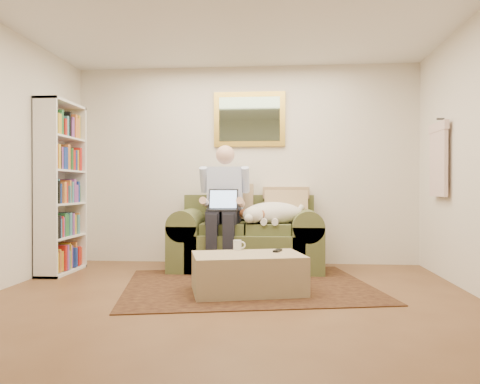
# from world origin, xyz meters

# --- Properties ---
(room_shell) EXTENTS (4.51, 5.00, 2.61)m
(room_shell) POSITION_xyz_m (0.00, 0.35, 1.30)
(room_shell) COLOR brown
(room_shell) RESTS_ON ground
(rug) EXTENTS (2.78, 2.40, 0.01)m
(rug) POSITION_xyz_m (0.14, 1.04, 0.01)
(rug) COLOR black
(rug) RESTS_ON room_shell
(sofa) EXTENTS (1.80, 0.92, 1.08)m
(sofa) POSITION_xyz_m (0.06, 2.01, 0.31)
(sofa) COLOR brown
(sofa) RESTS_ON room_shell
(seated_man) EXTENTS (0.59, 0.85, 1.52)m
(seated_man) POSITION_xyz_m (-0.21, 1.84, 0.76)
(seated_man) COLOR #8C9CD8
(seated_man) RESTS_ON sofa
(laptop) EXTENTS (0.35, 0.28, 0.25)m
(laptop) POSITION_xyz_m (-0.21, 1.78, 0.80)
(laptop) COLOR black
(laptop) RESTS_ON seated_man
(sleeping_dog) EXTENTS (0.74, 0.47, 0.28)m
(sleeping_dog) POSITION_xyz_m (0.38, 1.92, 0.69)
(sleeping_dog) COLOR white
(sleeping_dog) RESTS_ON sofa
(ottoman) EXTENTS (1.15, 0.88, 0.37)m
(ottoman) POSITION_xyz_m (0.16, 0.71, 0.19)
(ottoman) COLOR tan
(ottoman) RESTS_ON room_shell
(coffee_mug) EXTENTS (0.08, 0.08, 0.10)m
(coffee_mug) POSITION_xyz_m (0.03, 0.98, 0.42)
(coffee_mug) COLOR white
(coffee_mug) RESTS_ON ottoman
(tv_remote) EXTENTS (0.09, 0.16, 0.02)m
(tv_remote) POSITION_xyz_m (0.44, 0.89, 0.38)
(tv_remote) COLOR black
(tv_remote) RESTS_ON ottoman
(bookshelf) EXTENTS (0.28, 0.80, 2.00)m
(bookshelf) POSITION_xyz_m (-2.10, 1.60, 1.00)
(bookshelf) COLOR white
(bookshelf) RESTS_ON room_shell
(wall_mirror) EXTENTS (0.94, 0.04, 0.72)m
(wall_mirror) POSITION_xyz_m (0.06, 2.47, 1.90)
(wall_mirror) COLOR gold
(wall_mirror) RESTS_ON room_shell
(hanging_shirt) EXTENTS (0.06, 0.52, 0.90)m
(hanging_shirt) POSITION_xyz_m (2.19, 1.60, 1.35)
(hanging_shirt) COLOR beige
(hanging_shirt) RESTS_ON room_shell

